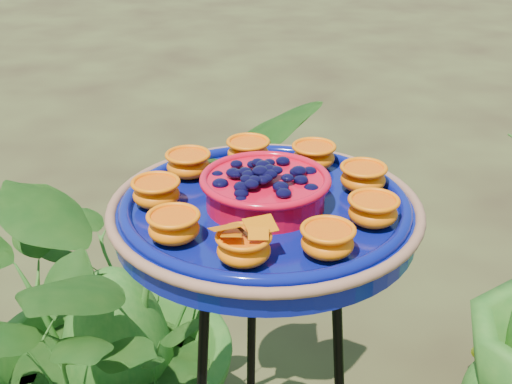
{
  "coord_description": "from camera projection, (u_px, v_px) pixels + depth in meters",
  "views": [
    {
      "loc": [
        -0.26,
        -0.88,
        1.55
      ],
      "look_at": [
        -0.13,
        0.15,
        1.04
      ],
      "focal_mm": 50.0,
      "sensor_mm": 36.0,
      "label": 1
    }
  ],
  "objects": [
    {
      "name": "feeder_dish",
      "position": [
        265.0,
        207.0,
        1.16
      ],
      "size": [
        0.52,
        0.52,
        0.12
      ],
      "rotation": [
        0.0,
        0.0,
        0.04
      ],
      "color": "#080F63",
      "rests_on": "tripod_stand"
    },
    {
      "name": "shrub_back_left",
      "position": [
        113.0,
        309.0,
        1.75
      ],
      "size": [
        1.23,
        1.23,
        1.03
      ],
      "primitive_type": "imported",
      "rotation": [
        0.0,
        0.0,
        0.8
      ],
      "color": "#1D5416",
      "rests_on": "ground"
    }
  ]
}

